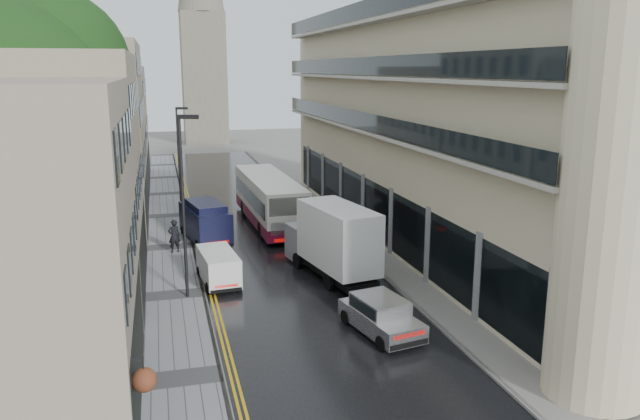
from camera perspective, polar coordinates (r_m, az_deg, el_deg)
name	(u,v)px	position (r m, az deg, el deg)	size (l,w,h in m)	color
road	(268,242)	(38.60, -4.76, -2.89)	(9.00, 85.00, 0.02)	black
left_sidewalk	(171,247)	(38.09, -13.47, -3.35)	(2.70, 85.00, 0.12)	gray
right_sidewalk	(352,235)	(39.82, 2.93, -2.30)	(1.80, 85.00, 0.12)	slate
old_shop_row	(103,145)	(39.53, -19.25, 5.66)	(4.50, 56.00, 12.00)	gray
modern_block	(437,126)	(38.98, 10.66, 7.54)	(8.00, 40.00, 14.00)	#C6BB93
tree_near	(8,152)	(30.02, -26.63, 4.79)	(10.56, 10.56, 13.89)	black
tree_far	(60,137)	(42.78, -22.66, 6.20)	(9.24, 9.24, 12.46)	black
cream_bus	(260,212)	(39.11, -5.47, -0.21)	(2.72, 11.98, 3.27)	white
white_lorry	(329,252)	(29.67, 0.81, -3.82)	(2.19, 7.30, 3.83)	white
silver_hatchback	(382,332)	(23.94, 5.71, -11.02)	(1.78, 4.07, 1.53)	silver
white_van	(208,277)	(29.98, -10.19, -6.02)	(1.58, 3.69, 1.67)	white
navy_van	(197,229)	(37.02, -11.15, -1.69)	(2.04, 5.09, 2.60)	black
pedestrian	(174,236)	(36.61, -13.19, -2.34)	(0.70, 0.46, 1.92)	black
lamp_post_near	(183,209)	(28.62, -12.39, 0.10)	(0.94, 0.21, 8.32)	black
lamp_post_far	(179,161)	(45.93, -12.78, 4.36)	(0.86, 0.19, 7.63)	black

